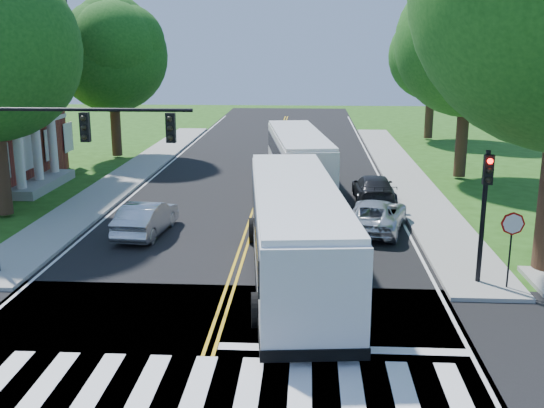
# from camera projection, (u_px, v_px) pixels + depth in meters

# --- Properties ---
(ground) EXTENTS (140.00, 140.00, 0.00)m
(ground) POSITION_uv_depth(u_px,v_px,m) (201.00, 377.00, 15.36)
(ground) COLOR #224A12
(ground) RESTS_ON ground
(road) EXTENTS (14.00, 96.00, 0.01)m
(road) POSITION_uv_depth(u_px,v_px,m) (259.00, 200.00, 32.78)
(road) COLOR black
(road) RESTS_ON ground
(cross_road) EXTENTS (60.00, 12.00, 0.01)m
(cross_road) POSITION_uv_depth(u_px,v_px,m) (201.00, 377.00, 15.36)
(cross_road) COLOR black
(cross_road) RESTS_ON ground
(center_line) EXTENTS (0.36, 70.00, 0.01)m
(center_line) POSITION_uv_depth(u_px,v_px,m) (264.00, 183.00, 36.65)
(center_line) COLOR gold
(center_line) RESTS_ON road
(edge_line_w) EXTENTS (0.12, 70.00, 0.01)m
(edge_line_w) POSITION_uv_depth(u_px,v_px,m) (148.00, 182.00, 37.04)
(edge_line_w) COLOR silver
(edge_line_w) RESTS_ON road
(edge_line_e) EXTENTS (0.12, 70.00, 0.01)m
(edge_line_e) POSITION_uv_depth(u_px,v_px,m) (383.00, 185.00, 36.27)
(edge_line_e) COLOR silver
(edge_line_e) RESTS_ON road
(crosswalk) EXTENTS (12.60, 3.00, 0.01)m
(crosswalk) POSITION_uv_depth(u_px,v_px,m) (197.00, 387.00, 14.87)
(crosswalk) COLOR silver
(crosswalk) RESTS_ON road
(stop_bar) EXTENTS (6.60, 0.40, 0.01)m
(stop_bar) POSITION_uv_depth(u_px,v_px,m) (343.00, 349.00, 16.71)
(stop_bar) COLOR silver
(stop_bar) RESTS_ON road
(sidewalk_nw) EXTENTS (2.60, 40.00, 0.15)m
(sidewalk_nw) POSITION_uv_depth(u_px,v_px,m) (136.00, 170.00, 40.01)
(sidewalk_nw) COLOR gray
(sidewalk_nw) RESTS_ON ground
(sidewalk_ne) EXTENTS (2.60, 40.00, 0.15)m
(sidewalk_ne) POSITION_uv_depth(u_px,v_px,m) (402.00, 173.00, 39.07)
(sidewalk_ne) COLOR gray
(sidewalk_ne) RESTS_ON ground
(tree_west_far) EXTENTS (7.60, 7.60, 10.67)m
(tree_west_far) POSITION_uv_depth(u_px,v_px,m) (112.00, 56.00, 43.31)
(tree_west_far) COLOR #341E14
(tree_west_far) RESTS_ON ground
(tree_east_mid) EXTENTS (8.40, 8.40, 11.93)m
(tree_east_mid) POSITION_uv_depth(u_px,v_px,m) (469.00, 43.00, 36.02)
(tree_east_mid) COLOR #341E14
(tree_east_mid) RESTS_ON ground
(tree_east_far) EXTENTS (7.20, 7.20, 10.34)m
(tree_east_far) POSITION_uv_depth(u_px,v_px,m) (433.00, 56.00, 51.69)
(tree_east_far) COLOR #341E14
(tree_east_far) RESTS_ON ground
(signal_nw) EXTENTS (7.15, 0.46, 5.66)m
(signal_nw) POSITION_uv_depth(u_px,v_px,m) (53.00, 152.00, 20.84)
(signal_nw) COLOR black
(signal_nw) RESTS_ON ground
(signal_ne) EXTENTS (0.30, 0.46, 4.40)m
(signal_ne) POSITION_uv_depth(u_px,v_px,m) (485.00, 199.00, 20.40)
(signal_ne) COLOR black
(signal_ne) RESTS_ON ground
(stop_sign) EXTENTS (0.76, 0.08, 2.53)m
(stop_sign) POSITION_uv_depth(u_px,v_px,m) (512.00, 232.00, 20.14)
(stop_sign) COLOR black
(stop_sign) RESTS_ON ground
(bus_lead) EXTENTS (4.02, 12.83, 3.27)m
(bus_lead) POSITION_uv_depth(u_px,v_px,m) (295.00, 230.00, 21.39)
(bus_lead) COLOR silver
(bus_lead) RESTS_ON road
(bus_follow) EXTENTS (4.12, 12.08, 3.06)m
(bus_follow) POSITION_uv_depth(u_px,v_px,m) (298.00, 158.00, 35.36)
(bus_follow) COLOR silver
(bus_follow) RESTS_ON road
(hatchback) EXTENTS (1.90, 4.49, 1.44)m
(hatchback) POSITION_uv_depth(u_px,v_px,m) (146.00, 218.00, 26.60)
(hatchback) COLOR #AFB2B6
(hatchback) RESTS_ON road
(suv) EXTENTS (3.37, 5.27, 1.35)m
(suv) POSITION_uv_depth(u_px,v_px,m) (376.00, 215.00, 27.21)
(suv) COLOR silver
(suv) RESTS_ON road
(dark_sedan) EXTENTS (1.99, 4.84, 1.40)m
(dark_sedan) POSITION_uv_depth(u_px,v_px,m) (374.00, 189.00, 32.02)
(dark_sedan) COLOR black
(dark_sedan) RESTS_ON road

